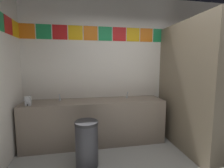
% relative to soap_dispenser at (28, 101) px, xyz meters
% --- Properties ---
extents(wall_back, '(4.39, 0.09, 2.89)m').
position_rel_soap_dispenser_xyz_m(wall_back, '(1.96, 0.51, 0.54)').
color(wall_back, silver).
rests_on(wall_back, ground_plane).
extents(vanity_counter, '(2.63, 0.59, 0.84)m').
position_rel_soap_dispenser_xyz_m(vanity_counter, '(1.14, 0.17, -0.49)').
color(vanity_counter, gray).
rests_on(vanity_counter, ground_plane).
extents(faucet_left, '(0.04, 0.10, 0.14)m').
position_rel_soap_dispenser_xyz_m(faucet_left, '(0.48, 0.26, -0.03)').
color(faucet_left, silver).
rests_on(faucet_left, vanity_counter).
extents(faucet_right, '(0.04, 0.10, 0.14)m').
position_rel_soap_dispenser_xyz_m(faucet_right, '(1.79, 0.26, -0.03)').
color(faucet_right, silver).
rests_on(faucet_right, vanity_counter).
extents(soap_dispenser, '(0.09, 0.09, 0.16)m').
position_rel_soap_dispenser_xyz_m(soap_dispenser, '(0.00, 0.00, 0.00)').
color(soap_dispenser, '#B7BABF').
rests_on(soap_dispenser, vanity_counter).
extents(stall_divider, '(0.92, 1.55, 2.26)m').
position_rel_soap_dispenser_xyz_m(stall_divider, '(2.77, -0.57, 0.21)').
color(stall_divider, '#726651').
rests_on(stall_divider, ground_plane).
extents(toilet, '(0.39, 0.49, 0.74)m').
position_rel_soap_dispenser_xyz_m(toilet, '(3.22, -0.03, -0.61)').
color(toilet, white).
rests_on(toilet, ground_plane).
extents(trash_bin, '(0.35, 0.35, 0.69)m').
position_rel_soap_dispenser_xyz_m(trash_bin, '(0.95, -0.54, -0.57)').
color(trash_bin, '#333338').
rests_on(trash_bin, ground_plane).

